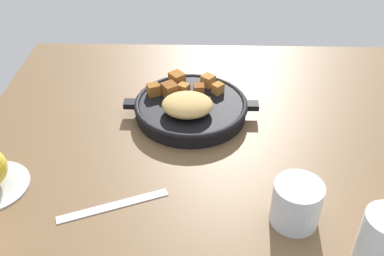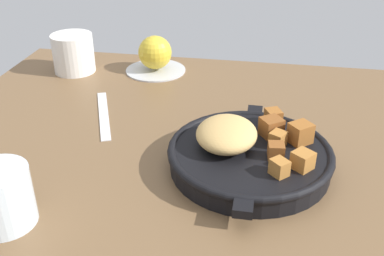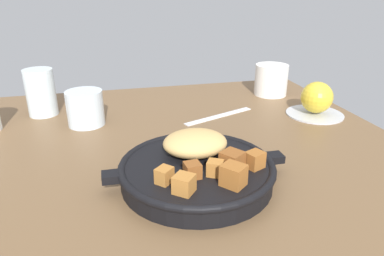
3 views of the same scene
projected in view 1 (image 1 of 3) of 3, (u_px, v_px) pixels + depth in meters
ground_plane at (211, 151)px, 85.84cm from camera, size 93.79×86.75×2.40cm
cast_iron_skillet at (190, 106)px, 91.89cm from camera, size 27.89×23.57×6.78cm
butter_knife at (113, 205)px, 72.56cm from camera, size 17.63×8.37×0.36cm
water_glass_tall at (381, 244)px, 59.98cm from camera, size 6.43×6.43×10.50cm
water_glass_short at (296, 203)px, 68.14cm from camera, size 7.65×7.65×7.39cm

